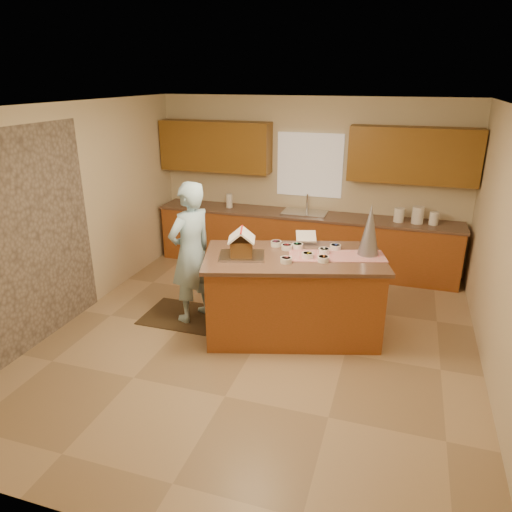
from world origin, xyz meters
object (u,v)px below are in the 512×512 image
at_px(island_base, 293,297).
at_px(gingerbread_house, 242,245).
at_px(tinsel_tree, 370,230).
at_px(boy, 191,253).

distance_m(island_base, gingerbread_house, 0.91).
bearing_deg(tinsel_tree, boy, -171.75).
bearing_deg(tinsel_tree, island_base, -160.09).
xyz_separation_m(island_base, boy, (-1.32, -0.01, 0.43)).
bearing_deg(island_base, tinsel_tree, 3.67).
distance_m(island_base, boy, 1.38).
bearing_deg(island_base, gingerbread_house, -174.81).
bearing_deg(gingerbread_house, tinsel_tree, 20.55).
relative_size(boy, gingerbread_house, 4.71).
relative_size(tinsel_tree, gingerbread_house, 1.59).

